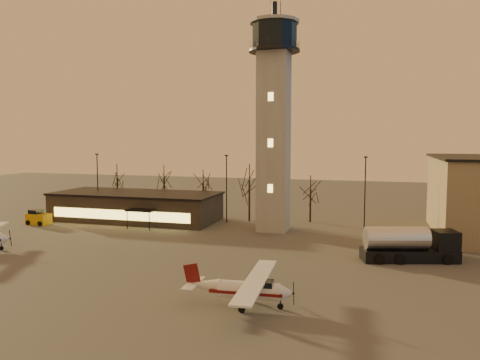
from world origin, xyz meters
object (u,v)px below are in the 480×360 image
object	(u,v)px
cessna_front	(251,293)
service_cart	(38,219)
terminal	(136,206)
control_tower	(274,110)
fuel_truck	(409,247)

from	to	relation	value
cessna_front	service_cart	size ratio (longest dim) A/B	3.17
terminal	service_cart	xyz separation A→B (m)	(-12.07, -7.21, -1.33)
control_tower	terminal	distance (m)	26.24
cessna_front	fuel_truck	bearing A→B (deg)	51.03
terminal	service_cart	size ratio (longest dim) A/B	7.13
terminal	fuel_truck	distance (m)	41.20
terminal	cessna_front	bearing A→B (deg)	-49.48
terminal	fuel_truck	xyz separation A→B (m)	(38.82, -13.79, -0.75)
control_tower	service_cart	distance (m)	37.79
control_tower	fuel_truck	world-z (taller)	control_tower
service_cart	fuel_truck	bearing A→B (deg)	-2.19
control_tower	service_cart	world-z (taller)	control_tower
cessna_front	service_cart	distance (m)	45.45
cessna_front	service_cart	xyz separation A→B (m)	(-38.66, 23.90, -0.24)
fuel_truck	service_cart	distance (m)	51.32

